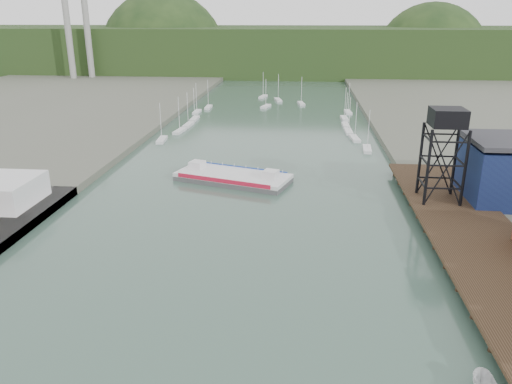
# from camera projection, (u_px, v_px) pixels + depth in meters

# --- Properties ---
(east_pier) EXTENTS (14.00, 70.00, 2.45)m
(east_pier) POSITION_uv_depth(u_px,v_px,m) (472.00, 231.00, 75.51)
(east_pier) COLOR black
(east_pier) RESTS_ON ground
(lift_tower) EXTENTS (6.50, 6.50, 16.00)m
(lift_tower) POSITION_uv_depth(u_px,v_px,m) (447.00, 123.00, 83.29)
(lift_tower) COLOR black
(lift_tower) RESTS_ON east_pier
(marina_sailboats) EXTENTS (57.71, 92.65, 0.90)m
(marina_sailboats) POSITION_uv_depth(u_px,v_px,m) (270.00, 118.00, 167.02)
(marina_sailboats) COLOR silver
(marina_sailboats) RESTS_ON ground
(smokestacks) EXTENTS (11.20, 8.20, 60.00)m
(smokestacks) POSITION_uv_depth(u_px,v_px,m) (77.00, 21.00, 254.85)
(smokestacks) COLOR gray
(smokestacks) RESTS_ON ground
(distant_hills) EXTENTS (500.00, 120.00, 80.00)m
(distant_hills) POSITION_uv_depth(u_px,v_px,m) (282.00, 53.00, 316.88)
(distant_hills) COLOR black
(distant_hills) RESTS_ON ground
(chain_ferry) EXTENTS (25.14, 16.07, 3.37)m
(chain_ferry) POSITION_uv_depth(u_px,v_px,m) (233.00, 177.00, 103.75)
(chain_ferry) COLOR #4A4A4D
(chain_ferry) RESTS_ON ground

